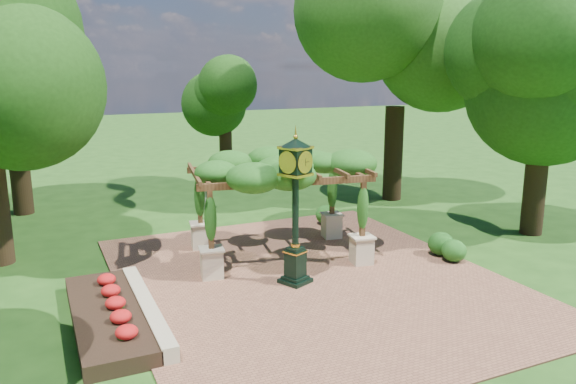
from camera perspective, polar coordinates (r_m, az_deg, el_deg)
name	(u,v)px	position (r m, az deg, el deg)	size (l,w,h in m)	color
ground	(328,292)	(15.02, 4.05, -10.14)	(120.00, 120.00, 0.00)	#1E4714
brick_plaza	(310,279)	(15.83, 2.29, -8.81)	(10.00, 12.00, 0.04)	brown
border_wall	(147,309)	(13.96, -14.15, -11.43)	(0.35, 5.00, 0.40)	#C6B793
flower_bed	(107,316)	(13.87, -17.88, -11.94)	(1.50, 5.00, 0.36)	red
pedestal_clock	(296,197)	(14.81, 0.78, -0.56)	(1.05, 1.05, 4.04)	black
pergola	(278,172)	(16.98, -1.05, 2.06)	(5.66, 4.07, 3.27)	beige
sundial	(207,200)	(23.60, -8.23, -0.79)	(0.63, 0.63, 0.87)	#9B9B93
shrub_front	(454,251)	(17.73, 16.51, -5.74)	(0.74, 0.74, 0.67)	#1C5418
shrub_mid	(441,244)	(18.21, 15.28, -5.08)	(0.81, 0.81, 0.73)	#184914
shrub_back	(326,215)	(20.99, 3.91, -2.31)	(0.80, 0.80, 0.72)	#24611C
tree_west_far	(7,54)	(24.41, -26.61, 12.44)	(5.15, 5.15, 9.14)	black
tree_north	(224,84)	(27.70, -6.50, 10.87)	(3.19, 3.19, 7.32)	#311F13
tree_east_far	(398,30)	(24.99, 11.15, 15.84)	(5.84, 5.84, 10.62)	black
tree_east_near	(549,47)	(21.04, 24.96, 13.23)	(5.03, 5.03, 9.38)	black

